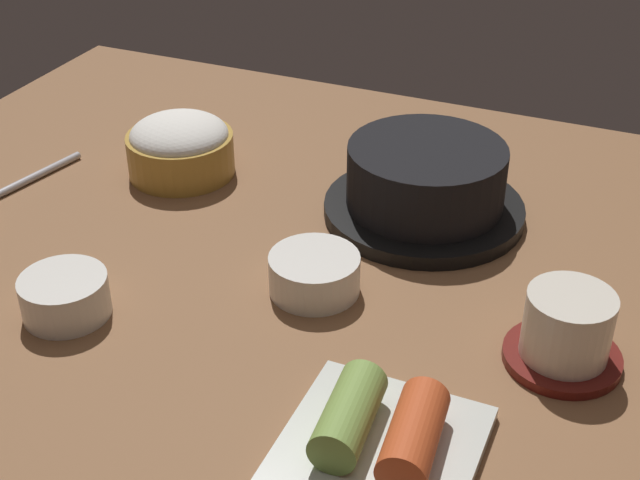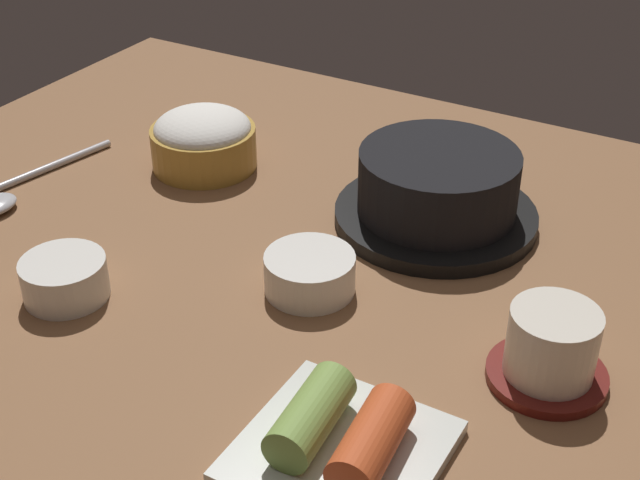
{
  "view_description": "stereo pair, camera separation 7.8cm",
  "coord_description": "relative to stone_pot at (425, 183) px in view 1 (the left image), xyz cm",
  "views": [
    {
      "loc": [
        27.96,
        -62.67,
        46.89
      ],
      "look_at": [
        2.0,
        -2.0,
        5.0
      ],
      "focal_mm": 49.8,
      "sensor_mm": 36.0,
      "label": 1
    },
    {
      "loc": [
        34.94,
        -59.18,
        46.89
      ],
      "look_at": [
        2.0,
        -2.0,
        5.0
      ],
      "focal_mm": 49.8,
      "sensor_mm": 36.0,
      "label": 2
    }
  ],
  "objects": [
    {
      "name": "kimchi_plate",
      "position": [
        6.89,
        -31.68,
        -1.98
      ],
      "size": [
        13.19,
        13.19,
        4.41
      ],
      "color": "silver",
      "rests_on": "dining_table"
    },
    {
      "name": "dining_table",
      "position": [
        -7.74,
        -10.5,
        -4.61
      ],
      "size": [
        100.0,
        76.0,
        2.0
      ],
      "primitive_type": "cube",
      "color": "brown",
      "rests_on": "ground"
    },
    {
      "name": "rice_bowl",
      "position": [
        -26.53,
        -1.5,
        -0.46
      ],
      "size": [
        11.29,
        11.29,
        6.39
      ],
      "color": "#B78C38",
      "rests_on": "dining_table"
    },
    {
      "name": "tea_cup_with_saucer",
      "position": [
        16.55,
        -16.92,
        -0.65
      ],
      "size": [
        9.16,
        9.16,
        6.22
      ],
      "color": "maroon",
      "rests_on": "dining_table"
    },
    {
      "name": "banchan_cup_center",
      "position": [
        -4.86,
        -15.8,
        -1.77
      ],
      "size": [
        7.88,
        7.88,
        3.43
      ],
      "color": "white",
      "rests_on": "dining_table"
    },
    {
      "name": "side_bowl_near",
      "position": [
        -22.47,
        -26.97,
        -1.71
      ],
      "size": [
        7.3,
        7.3,
        3.55
      ],
      "color": "white",
      "rests_on": "dining_table"
    },
    {
      "name": "stone_pot",
      "position": [
        0.0,
        0.0,
        0.0
      ],
      "size": [
        19.65,
        19.65,
        7.5
      ],
      "color": "black",
      "rests_on": "dining_table"
    }
  ]
}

